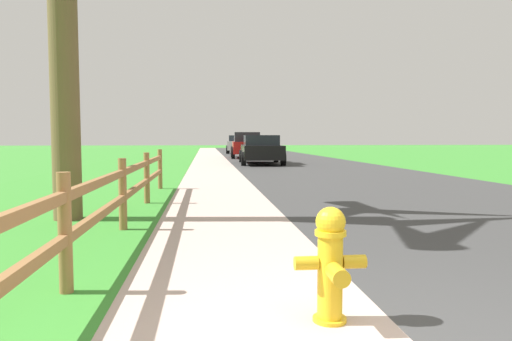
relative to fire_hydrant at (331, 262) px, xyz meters
name	(u,v)px	position (x,y,z in m)	size (l,w,h in m)	color
ground_plane	(228,160)	(0.43, 23.94, -0.42)	(120.00, 120.00, 0.00)	#398A2F
road_asphalt	(281,158)	(3.93, 25.94, -0.42)	(7.00, 66.00, 0.01)	#3A3A3A
curb_concrete	(178,159)	(-2.57, 25.94, -0.42)	(6.00, 66.00, 0.01)	#C0A69A
grass_verge	(153,159)	(-4.07, 25.94, -0.42)	(5.00, 66.00, 0.00)	#398A2F
fire_hydrant	(331,262)	(0.00, 0.00, 0.00)	(0.50, 0.40, 0.80)	yellow
rail_fence	(123,188)	(-1.98, 3.44, 0.16)	(0.11, 10.61, 1.00)	olive
parked_suv_black	(261,149)	(1.90, 19.80, 0.30)	(2.24, 5.08, 1.42)	black
parked_car_red	(246,145)	(1.82, 27.04, 0.42)	(2.17, 4.68, 1.66)	maroon
parked_car_silver	(238,144)	(1.96, 36.43, 0.35)	(2.25, 4.35, 1.53)	#B7BABF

